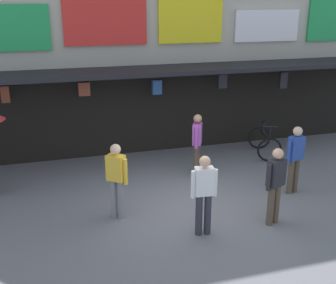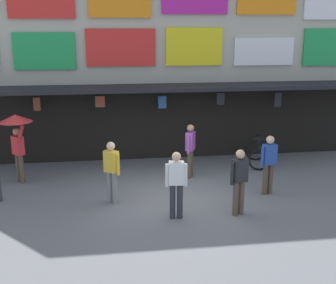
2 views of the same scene
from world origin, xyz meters
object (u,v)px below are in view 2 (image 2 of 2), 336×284
object	(u,v)px
pedestrian_in_green	(239,179)
bicycle_parked	(257,154)
pedestrian_in_red	(190,148)
pedestrian_in_purple	(269,162)
pedestrian_in_blue	(112,169)
pedestrian_with_umbrella	(16,129)
pedestrian_in_black	(176,181)

from	to	relation	value
pedestrian_in_green	bicycle_parked	bearing A→B (deg)	64.35
pedestrian_in_red	pedestrian_in_purple	bearing A→B (deg)	-41.29
pedestrian_in_blue	pedestrian_in_green	world-z (taller)	same
pedestrian_with_umbrella	pedestrian_in_red	size ratio (longest dim) A/B	1.24
pedestrian_in_blue	pedestrian_in_red	world-z (taller)	same
bicycle_parked	pedestrian_with_umbrella	bearing A→B (deg)	-175.14
bicycle_parked	pedestrian_in_black	bearing A→B (deg)	-131.91
pedestrian_in_black	pedestrian_in_red	distance (m)	2.98
pedestrian_in_blue	pedestrian_with_umbrella	size ratio (longest dim) A/B	0.81
pedestrian_in_red	pedestrian_in_green	size ratio (longest dim) A/B	1.00
pedestrian_in_red	pedestrian_in_blue	bearing A→B (deg)	-144.50
pedestrian_in_red	pedestrian_with_umbrella	bearing A→B (deg)	177.40
pedestrian_in_black	pedestrian_in_green	xyz separation A→B (m)	(1.55, -0.01, 0.00)
bicycle_parked	pedestrian_in_green	xyz separation A→B (m)	(-1.79, -3.73, 0.55)
pedestrian_in_blue	pedestrian_with_umbrella	bearing A→B (deg)	144.36
pedestrian_with_umbrella	pedestrian_in_red	world-z (taller)	pedestrian_with_umbrella
bicycle_parked	pedestrian_with_umbrella	distance (m)	7.71
pedestrian_with_umbrella	pedestrian_in_green	world-z (taller)	pedestrian_with_umbrella
bicycle_parked	pedestrian_in_black	world-z (taller)	pedestrian_in_black
bicycle_parked	pedestrian_in_green	size ratio (longest dim) A/B	0.77
pedestrian_with_umbrella	pedestrian_in_black	world-z (taller)	pedestrian_with_umbrella
pedestrian_in_black	pedestrian_in_purple	xyz separation A→B (m)	(2.76, 1.20, 0.00)
pedestrian_in_blue	pedestrian_in_red	distance (m)	2.95
pedestrian_in_black	pedestrian_in_green	distance (m)	1.55
bicycle_parked	pedestrian_with_umbrella	xyz separation A→B (m)	(-7.58, -0.65, 1.25)
pedestrian_in_black	pedestrian_in_green	size ratio (longest dim) A/B	1.00
pedestrian_in_green	pedestrian_in_blue	bearing A→B (deg)	159.61
pedestrian_in_red	pedestrian_in_green	world-z (taller)	same
pedestrian_in_purple	pedestrian_in_green	xyz separation A→B (m)	(-1.20, -1.20, 0.00)
pedestrian_in_red	pedestrian_in_purple	xyz separation A→B (m)	(1.88, -1.65, 0.00)
pedestrian_in_black	pedestrian_in_green	bearing A→B (deg)	-0.28
pedestrian_in_blue	pedestrian_in_green	bearing A→B (deg)	-20.39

